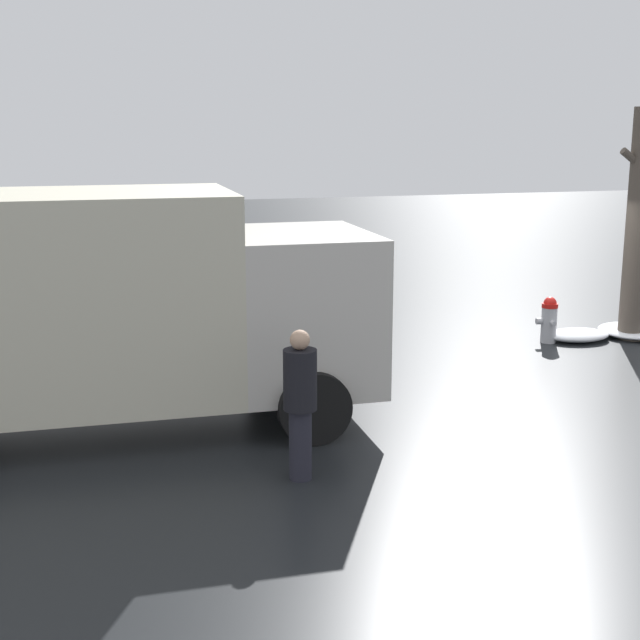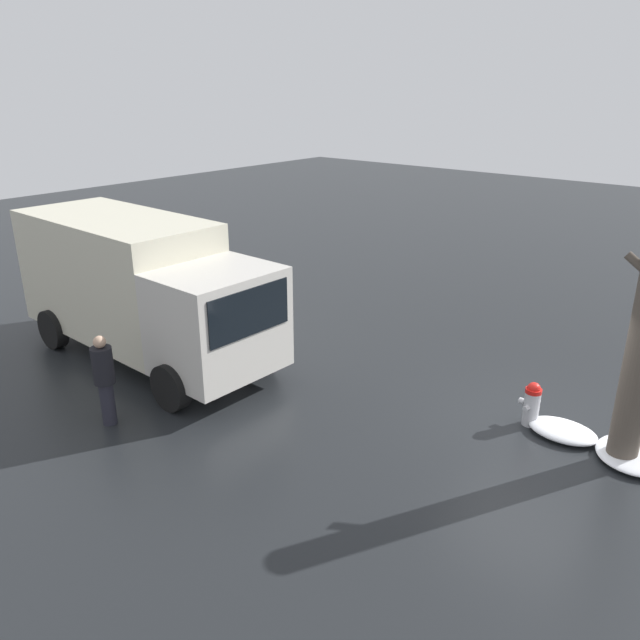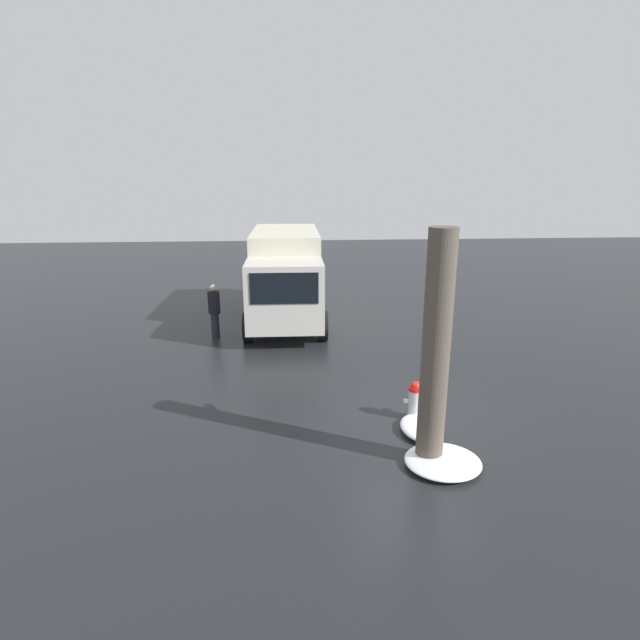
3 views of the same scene
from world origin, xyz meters
The scene contains 6 objects.
ground_plane centered at (0.00, 0.00, 0.00)m, with size 60.00×60.00×0.00m, color black.
fire_hydrant centered at (0.00, 0.00, 0.42)m, with size 0.38×0.48×0.82m.
delivery_truck centered at (7.74, 2.55, 1.63)m, with size 6.64×2.64×3.01m.
pedestrian centered at (5.75, 4.75, 0.92)m, with size 0.37×0.37×1.68m.
snow_pile_by_hydrant centered at (-1.77, -0.04, 0.09)m, with size 1.24×1.32×0.18m.
snow_pile_curbside centered at (-0.59, 0.01, 0.10)m, with size 1.16×0.80×0.20m.
Camera 2 is at (-3.36, 9.80, 5.69)m, focal length 35.00 mm.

